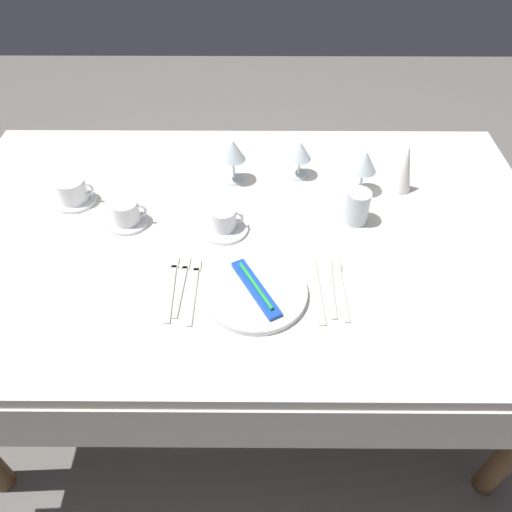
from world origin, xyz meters
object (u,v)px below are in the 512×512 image
(dinner_knife, at_px, (317,291))
(spoon_soup, at_px, (331,280))
(toothbrush_package, at_px, (256,288))
(coffee_cup_right, at_px, (126,211))
(dinner_plate, at_px, (256,292))
(coffee_cup_far, at_px, (73,190))
(drink_tumbler, at_px, (357,207))
(wine_glass_right, at_px, (365,163))
(napkin_folded, at_px, (404,168))
(wine_glass_left, at_px, (233,152))
(coffee_cup_left, at_px, (224,218))
(fork_inner, at_px, (182,284))
(fork_outer, at_px, (194,288))
(fork_salad, at_px, (172,285))
(wine_glass_centre, at_px, (300,152))
(spoon_dessert, at_px, (340,282))

(dinner_knife, distance_m, spoon_soup, 0.05)
(toothbrush_package, relative_size, coffee_cup_right, 1.96)
(dinner_plate, bearing_deg, spoon_soup, 13.84)
(coffee_cup_far, relative_size, drink_tumbler, 1.08)
(wine_glass_right, height_order, napkin_folded, napkin_folded)
(dinner_plate, xyz_separation_m, wine_glass_left, (-0.07, 0.49, 0.10))
(coffee_cup_left, height_order, wine_glass_left, wine_glass_left)
(fork_inner, relative_size, coffee_cup_right, 2.02)
(dinner_knife, relative_size, coffee_cup_right, 2.25)
(fork_outer, distance_m, spoon_soup, 0.36)
(spoon_soup, xyz_separation_m, coffee_cup_far, (-0.76, 0.33, 0.04))
(toothbrush_package, distance_m, drink_tumbler, 0.42)
(dinner_plate, bearing_deg, toothbrush_package, 0.00)
(wine_glass_right, relative_size, napkin_folded, 0.91)
(toothbrush_package, relative_size, fork_salad, 0.89)
(spoon_soup, height_order, coffee_cup_left, coffee_cup_left)
(fork_salad, distance_m, coffee_cup_left, 0.26)
(dinner_knife, bearing_deg, drink_tumbler, 64.43)
(dinner_plate, bearing_deg, dinner_knife, 3.64)
(dinner_plate, relative_size, toothbrush_package, 1.31)
(fork_outer, height_order, napkin_folded, napkin_folded)
(coffee_cup_right, xyz_separation_m, wine_glass_left, (0.31, 0.22, 0.06))
(fork_salad, bearing_deg, toothbrush_package, -7.31)
(dinner_knife, relative_size, coffee_cup_far, 2.07)
(wine_glass_right, bearing_deg, fork_salad, -143.17)
(fork_salad, bearing_deg, spoon_soup, 2.80)
(dinner_plate, relative_size, wine_glass_right, 1.82)
(toothbrush_package, xyz_separation_m, coffee_cup_left, (-0.09, 0.25, 0.02))
(toothbrush_package, relative_size, wine_glass_right, 1.39)
(fork_outer, bearing_deg, wine_glass_centre, 59.24)
(fork_outer, xyz_separation_m, coffee_cup_left, (0.07, 0.23, 0.04))
(toothbrush_package, xyz_separation_m, wine_glass_right, (0.33, 0.44, 0.08))
(wine_glass_left, bearing_deg, fork_outer, -100.36)
(coffee_cup_right, height_order, wine_glass_right, wine_glass_right)
(spoon_soup, relative_size, wine_glass_left, 1.40)
(spoon_dessert, height_order, coffee_cup_right, coffee_cup_right)
(wine_glass_centre, relative_size, drink_tumbler, 1.22)
(coffee_cup_far, bearing_deg, spoon_soup, -23.41)
(dinner_plate, relative_size, spoon_dessert, 1.25)
(fork_salad, bearing_deg, dinner_knife, -2.72)
(fork_inner, bearing_deg, toothbrush_package, -9.88)
(dinner_plate, xyz_separation_m, wine_glass_right, (0.33, 0.44, 0.10))
(toothbrush_package, bearing_deg, drink_tumbler, 44.86)
(toothbrush_package, height_order, wine_glass_right, wine_glass_right)
(dinner_knife, bearing_deg, coffee_cup_far, 153.03)
(dinner_plate, xyz_separation_m, wine_glass_centre, (0.14, 0.52, 0.08))
(fork_outer, distance_m, napkin_folded, 0.76)
(dinner_plate, distance_m, wine_glass_left, 0.51)
(dinner_knife, xyz_separation_m, coffee_cup_far, (-0.72, 0.37, 0.04))
(dinner_plate, xyz_separation_m, fork_inner, (-0.19, 0.03, -0.01))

